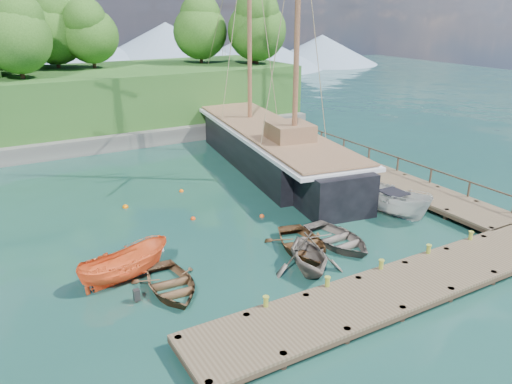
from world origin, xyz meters
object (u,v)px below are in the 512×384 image
at_px(rowboat_3, 337,245).
at_px(schooner, 270,150).
at_px(rowboat_1, 308,270).
at_px(motorboat_orange, 126,280).
at_px(rowboat_2, 302,251).
at_px(cabin_boat_white, 391,214).
at_px(rowboat_0, 171,291).

xyz_separation_m(rowboat_3, schooner, (4.18, 13.64, 1.24)).
height_order(rowboat_3, schooner, schooner).
distance_m(rowboat_1, schooner, 16.67).
bearing_deg(rowboat_3, schooner, 70.82).
xyz_separation_m(rowboat_3, motorboat_orange, (-10.55, 1.93, 0.00)).
bearing_deg(rowboat_1, rowboat_2, 79.86).
relative_size(rowboat_1, rowboat_2, 0.84).
bearing_deg(cabin_boat_white, rowboat_0, 176.90).
relative_size(rowboat_3, cabin_boat_white, 0.85).
bearing_deg(schooner, motorboat_orange, -132.65).
bearing_deg(rowboat_0, schooner, 49.47).
distance_m(rowboat_0, schooner, 19.01).
relative_size(rowboat_0, motorboat_orange, 0.94).
xyz_separation_m(rowboat_1, rowboat_3, (2.88, 1.41, 0.00)).
xyz_separation_m(rowboat_1, schooner, (7.06, 15.05, 1.24)).
height_order(rowboat_1, cabin_boat_white, cabin_boat_white).
height_order(rowboat_2, motorboat_orange, motorboat_orange).
xyz_separation_m(rowboat_0, rowboat_2, (7.10, 0.24, 0.00)).
distance_m(rowboat_3, schooner, 14.32).
relative_size(rowboat_2, rowboat_3, 1.02).
distance_m(rowboat_1, rowboat_2, 1.94).
height_order(motorboat_orange, schooner, schooner).
distance_m(rowboat_2, rowboat_3, 2.01).
relative_size(motorboat_orange, cabin_boat_white, 0.84).
bearing_deg(rowboat_2, motorboat_orange, -176.42).
xyz_separation_m(rowboat_0, schooner, (13.27, 13.56, 1.24)).
relative_size(rowboat_1, rowboat_3, 0.85).
distance_m(rowboat_0, cabin_boat_white, 14.48).
relative_size(rowboat_3, schooner, 0.15).
bearing_deg(rowboat_3, rowboat_1, -156.08).
bearing_deg(cabin_boat_white, motorboat_orange, 169.70).
relative_size(rowboat_1, cabin_boat_white, 0.72).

